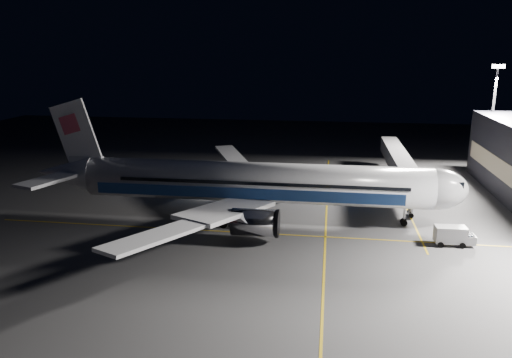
{
  "coord_description": "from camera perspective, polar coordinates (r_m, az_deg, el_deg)",
  "views": [
    {
      "loc": [
        10.06,
        -66.68,
        23.4
      ],
      "look_at": [
        0.21,
        -0.93,
        6.0
      ],
      "focal_mm": 35.0,
      "sensor_mm": 36.0,
      "label": 1
    }
  ],
  "objects": [
    {
      "name": "safety_cone_c",
      "position": [
        84.39,
        2.13,
        -1.22
      ],
      "size": [
        0.42,
        0.42,
        0.63
      ],
      "primitive_type": "cone",
      "color": "#DF4E09",
      "rests_on": "ground"
    },
    {
      "name": "safety_cone_a",
      "position": [
        79.48,
        -3.79,
        -2.24
      ],
      "size": [
        0.45,
        0.45,
        0.67
      ],
      "primitive_type": "cone",
      "color": "#DF4E09",
      "rests_on": "ground"
    },
    {
      "name": "safety_cone_b",
      "position": [
        84.41,
        -1.46,
        -1.21
      ],
      "size": [
        0.42,
        0.42,
        0.63
      ],
      "primitive_type": "cone",
      "color": "#DF4E09",
      "rests_on": "ground"
    },
    {
      "name": "floodlight_mast_north",
      "position": [
        103.7,
        25.46,
        7.15
      ],
      "size": [
        2.4,
        0.68,
        20.7
      ],
      "color": "#59595E",
      "rests_on": "ground"
    },
    {
      "name": "service_truck",
      "position": [
        65.93,
        21.68,
        -6.01
      ],
      "size": [
        4.86,
        2.33,
        2.43
      ],
      "rotation": [
        0.0,
        0.0,
        0.05
      ],
      "color": "silver",
      "rests_on": "ground"
    },
    {
      "name": "guide_line_side",
      "position": [
        81.05,
        16.63,
        -2.74
      ],
      "size": [
        0.25,
        40.0,
        0.01
      ],
      "primitive_type": "cube",
      "color": "gold",
      "rests_on": "ground"
    },
    {
      "name": "jet_bridge",
      "position": [
        87.62,
        16.15,
        1.68
      ],
      "size": [
        3.6,
        34.4,
        6.3
      ],
      "color": "#B2B2B7",
      "rests_on": "ground"
    },
    {
      "name": "baggage_tug",
      "position": [
        87.47,
        -5.62,
        -0.39
      ],
      "size": [
        2.43,
        1.99,
        1.7
      ],
      "rotation": [
        0.0,
        0.0,
        0.06
      ],
      "color": "black",
      "rests_on": "ground"
    },
    {
      "name": "guide_line_main",
      "position": [
        70.67,
        8.01,
        -4.82
      ],
      "size": [
        0.25,
        80.0,
        0.01
      ],
      "primitive_type": "cube",
      "color": "gold",
      "rests_on": "ground"
    },
    {
      "name": "guide_line_cross",
      "position": [
        65.81,
        -0.84,
        -6.16
      ],
      "size": [
        70.0,
        0.25,
        0.01
      ],
      "primitive_type": "cube",
      "color": "gold",
      "rests_on": "ground"
    },
    {
      "name": "airliner",
      "position": [
        70.02,
        -0.93,
        -0.43
      ],
      "size": [
        61.48,
        54.22,
        16.64
      ],
      "color": "silver",
      "rests_on": "ground"
    },
    {
      "name": "ground",
      "position": [
        71.38,
        -0.06,
        -4.47
      ],
      "size": [
        200.0,
        200.0,
        0.0
      ],
      "primitive_type": "plane",
      "color": "#4C4C4F",
      "rests_on": "ground"
    }
  ]
}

